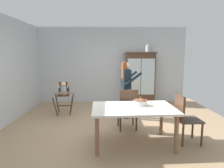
# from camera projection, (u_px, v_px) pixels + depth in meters

# --- Properties ---
(ground_plane) EXTENTS (6.24, 6.24, 0.00)m
(ground_plane) POSITION_uv_depth(u_px,v_px,m) (112.00, 127.00, 4.69)
(ground_plane) COLOR tan
(wall_back) EXTENTS (5.32, 0.06, 2.70)m
(wall_back) POSITION_uv_depth(u_px,v_px,m) (111.00, 65.00, 7.09)
(wall_back) COLOR silver
(wall_back) RESTS_ON ground_plane
(china_cabinet) EXTENTS (1.07, 0.48, 1.82)m
(china_cabinet) POSITION_uv_depth(u_px,v_px,m) (140.00, 78.00, 6.91)
(china_cabinet) COLOR #4C3323
(china_cabinet) RESTS_ON ground_plane
(ceramic_vase) EXTENTS (0.13, 0.13, 0.27)m
(ceramic_vase) POSITION_uv_depth(u_px,v_px,m) (148.00, 49.00, 6.76)
(ceramic_vase) COLOR white
(ceramic_vase) RESTS_ON china_cabinet
(high_chair_with_toddler) EXTENTS (0.64, 0.74, 0.95)m
(high_chair_with_toddler) POSITION_uv_depth(u_px,v_px,m) (64.00, 92.00, 5.66)
(high_chair_with_toddler) COLOR #4C3323
(high_chair_with_toddler) RESTS_ON ground_plane
(adult_person) EXTENTS (0.57, 0.56, 1.53)m
(adult_person) POSITION_uv_depth(u_px,v_px,m) (126.00, 83.00, 5.29)
(adult_person) COLOR #33425B
(adult_person) RESTS_ON ground_plane
(dining_table) EXTENTS (1.62, 1.09, 0.74)m
(dining_table) POSITION_uv_depth(u_px,v_px,m) (133.00, 112.00, 3.73)
(dining_table) COLOR silver
(dining_table) RESTS_ON ground_plane
(birthday_cake) EXTENTS (0.28, 0.28, 0.19)m
(birthday_cake) POSITION_uv_depth(u_px,v_px,m) (140.00, 103.00, 3.85)
(birthday_cake) COLOR white
(birthday_cake) RESTS_ON dining_table
(dining_chair_far_side) EXTENTS (0.48, 0.48, 0.96)m
(dining_chair_far_side) POSITION_uv_depth(u_px,v_px,m) (128.00, 107.00, 4.46)
(dining_chair_far_side) COLOR #4C3323
(dining_chair_far_side) RESTS_ON ground_plane
(dining_chair_right_end) EXTENTS (0.46, 0.46, 0.96)m
(dining_chair_right_end) POSITION_uv_depth(u_px,v_px,m) (184.00, 115.00, 3.81)
(dining_chair_right_end) COLOR #4C3323
(dining_chair_right_end) RESTS_ON ground_plane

